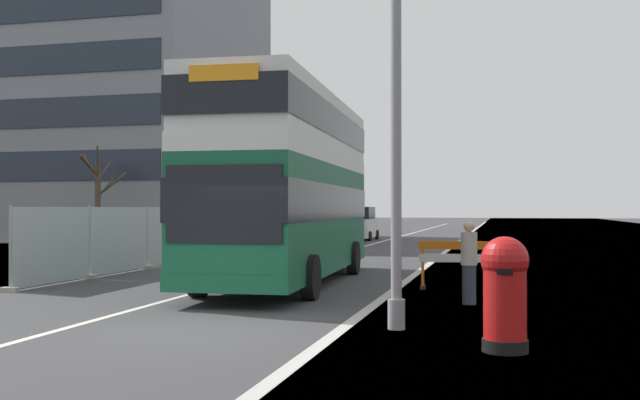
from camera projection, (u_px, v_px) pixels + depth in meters
ground at (218, 336)px, 11.70m from camera, size 140.00×280.00×0.10m
double_decker_bus at (289, 184)px, 19.38m from camera, size 3.26×10.99×4.98m
lamppost_foreground at (396, 72)px, 12.06m from camera, size 0.29×0.70×9.06m
red_pillar_postbox at (505, 289)px, 10.15m from camera, size 0.67×0.67×1.62m
roadworks_barrier at (458, 258)px, 17.91m from camera, size 1.94×0.63×1.19m
construction_site_fence at (208, 233)px, 28.83m from camera, size 0.44×24.00×2.09m
car_oncoming_near at (333, 226)px, 39.58m from camera, size 1.96×4.19×2.21m
car_receding_mid at (360, 225)px, 45.52m from camera, size 1.94×4.17×2.09m
bare_tree_far_verge_near at (98, 194)px, 38.20m from camera, size 2.57×3.11×5.22m
bare_tree_far_verge_mid at (271, 208)px, 49.47m from camera, size 3.12×2.62×3.89m
bare_tree_far_verge_far at (310, 207)px, 67.92m from camera, size 2.18×2.42×4.04m
pedestrian_at_kerb at (469, 263)px, 15.14m from camera, size 0.34×0.34×1.73m
backdrop_office_block at (78, 62)px, 50.60m from camera, size 22.72×17.19×24.41m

